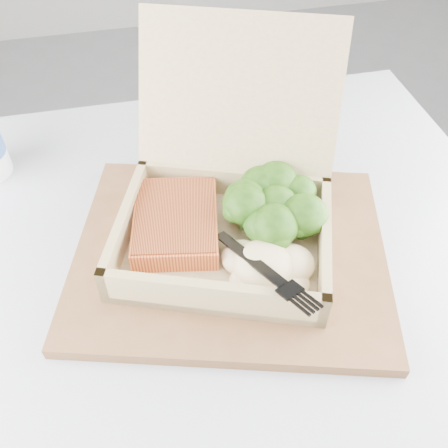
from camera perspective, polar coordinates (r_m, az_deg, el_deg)
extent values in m
plane|color=gray|center=(1.31, 10.48, -17.17)|extent=(4.00, 4.00, 0.00)
cylinder|color=black|center=(0.88, -0.49, -21.70)|extent=(0.08, 0.08, 0.69)
cube|color=#9FA2A9|center=(0.56, -0.72, -8.20)|extent=(0.78, 0.78, 0.03)
cube|color=brown|center=(0.57, 0.73, -3.30)|extent=(0.41, 0.36, 0.01)
cube|color=tan|center=(0.56, -0.08, -2.56)|extent=(0.28, 0.25, 0.01)
cube|color=#A18B5B|center=(0.56, -11.09, -0.18)|extent=(0.07, 0.17, 0.05)
cube|color=#A18B5B|center=(0.54, 11.34, -2.48)|extent=(0.07, 0.17, 0.05)
cube|color=#A18B5B|center=(0.49, -1.43, -8.48)|extent=(0.22, 0.09, 0.05)
cube|color=#A18B5B|center=(0.60, 1.01, 4.52)|extent=(0.22, 0.09, 0.05)
cube|color=tan|center=(0.58, 1.70, 14.56)|extent=(0.24, 0.16, 0.16)
cube|color=orange|center=(0.56, -5.52, 0.23)|extent=(0.11, 0.14, 0.03)
ellipsoid|color=beige|center=(0.51, 4.50, -4.69)|extent=(0.10, 0.09, 0.04)
cube|color=black|center=(0.53, -0.62, -0.23)|extent=(0.05, 0.10, 0.03)
cube|color=black|center=(0.49, 4.66, -5.67)|extent=(0.04, 0.05, 0.01)
cube|color=silver|center=(0.69, -3.27, 6.92)|extent=(0.14, 0.16, 0.00)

